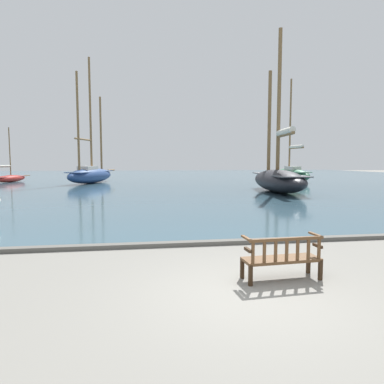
# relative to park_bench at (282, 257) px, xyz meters

# --- Properties ---
(ground_plane) EXTENTS (160.00, 160.00, 0.00)m
(ground_plane) POSITION_rel_park_bench_xyz_m (-0.94, -0.72, -0.47)
(ground_plane) COLOR gray
(harbor_water) EXTENTS (100.00, 80.00, 0.08)m
(harbor_water) POSITION_rel_park_bench_xyz_m (-0.94, 43.28, -0.43)
(harbor_water) COLOR #385666
(harbor_water) RESTS_ON ground
(quay_edge_kerb) EXTENTS (40.00, 0.30, 0.12)m
(quay_edge_kerb) POSITION_rel_park_bench_xyz_m (-0.94, 3.13, -0.41)
(quay_edge_kerb) COLOR #5B5954
(quay_edge_kerb) RESTS_ON ground
(park_bench) EXTENTS (1.63, 0.63, 0.92)m
(park_bench) POSITION_rel_park_bench_xyz_m (0.00, 0.00, 0.00)
(park_bench) COLOR #322113
(park_bench) RESTS_ON ground
(sailboat_mid_port) EXTENTS (2.55, 6.17, 6.17)m
(sailboat_mid_port) POSITION_rel_park_bench_xyz_m (-17.49, 34.93, 0.09)
(sailboat_mid_port) COLOR maroon
(sailboat_mid_port) RESTS_ON harbor_water
(sailboat_far_port) EXTENTS (2.59, 9.71, 11.68)m
(sailboat_far_port) POSITION_rel_park_bench_xyz_m (14.26, 30.88, 0.55)
(sailboat_far_port) COLOR #2D6647
(sailboat_far_port) RESTS_ON harbor_water
(sailboat_outer_starboard) EXTENTS (5.01, 10.89, 13.36)m
(sailboat_outer_starboard) POSITION_rel_park_bench_xyz_m (-8.16, 31.73, 0.70)
(sailboat_outer_starboard) COLOR navy
(sailboat_outer_starboard) RESTS_ON harbor_water
(sailboat_centre_channel) EXTENTS (3.90, 10.03, 12.31)m
(sailboat_centre_channel) POSITION_rel_park_bench_xyz_m (7.67, 18.58, 0.71)
(sailboat_centre_channel) COLOR black
(sailboat_centre_channel) RESTS_ON harbor_water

